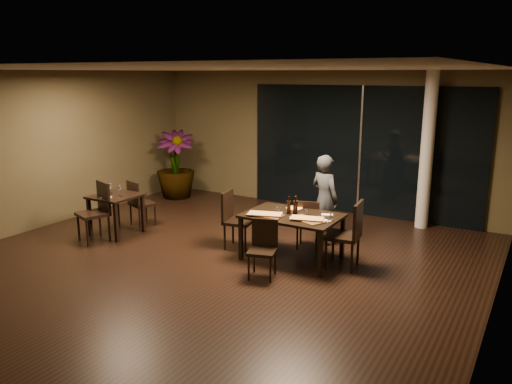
# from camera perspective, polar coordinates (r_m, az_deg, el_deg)

# --- Properties ---
(ground) EXTENTS (8.00, 8.00, 0.00)m
(ground) POSITION_cam_1_polar(r_m,az_deg,el_deg) (8.04, -4.99, -8.08)
(ground) COLOR black
(ground) RESTS_ON ground
(wall_back) EXTENTS (8.00, 0.10, 3.00)m
(wall_back) POSITION_cam_1_polar(r_m,az_deg,el_deg) (11.11, 7.18, 5.88)
(wall_back) COLOR #483F26
(wall_back) RESTS_ON ground
(wall_left) EXTENTS (0.10, 8.00, 3.00)m
(wall_left) POSITION_cam_1_polar(r_m,az_deg,el_deg) (10.49, -23.50, 4.43)
(wall_left) COLOR #483F26
(wall_left) RESTS_ON ground
(wall_right) EXTENTS (0.10, 8.00, 3.00)m
(wall_right) POSITION_cam_1_polar(r_m,az_deg,el_deg) (6.22, 26.61, -1.40)
(wall_right) COLOR #483F26
(wall_right) RESTS_ON ground
(ceiling) EXTENTS (8.00, 8.00, 0.04)m
(ceiling) POSITION_cam_1_polar(r_m,az_deg,el_deg) (7.48, -5.48, 13.98)
(ceiling) COLOR silver
(ceiling) RESTS_ON wall_back
(window_panel) EXTENTS (5.00, 0.06, 2.70)m
(window_panel) POSITION_cam_1_polar(r_m,az_deg,el_deg) (10.69, 11.89, 4.59)
(window_panel) COLOR black
(window_panel) RESTS_ON ground
(column) EXTENTS (0.24, 0.24, 3.00)m
(column) POSITION_cam_1_polar(r_m,az_deg,el_deg) (10.00, 18.95, 4.43)
(column) COLOR silver
(column) RESTS_ON ground
(main_table) EXTENTS (1.50, 1.00, 0.75)m
(main_table) POSITION_cam_1_polar(r_m,az_deg,el_deg) (7.97, 4.15, -3.11)
(main_table) COLOR black
(main_table) RESTS_ON ground
(side_table) EXTENTS (0.80, 0.80, 0.75)m
(side_table) POSITION_cam_1_polar(r_m,az_deg,el_deg) (9.59, -15.74, -1.07)
(side_table) COLOR black
(side_table) RESTS_ON ground
(chair_main_far) EXTENTS (0.49, 0.49, 0.87)m
(chair_main_far) POSITION_cam_1_polar(r_m,az_deg,el_deg) (8.51, 5.96, -3.42)
(chair_main_far) COLOR black
(chair_main_far) RESTS_ON ground
(chair_main_near) EXTENTS (0.49, 0.49, 0.85)m
(chair_main_near) POSITION_cam_1_polar(r_m,az_deg,el_deg) (7.37, 0.84, -6.10)
(chair_main_near) COLOR black
(chair_main_near) RESTS_ON ground
(chair_main_left) EXTENTS (0.54, 0.54, 0.99)m
(chair_main_left) POSITION_cam_1_polar(r_m,az_deg,el_deg) (8.55, -2.53, -2.81)
(chair_main_left) COLOR black
(chair_main_left) RESTS_ON ground
(chair_main_right) EXTENTS (0.54, 0.54, 1.06)m
(chair_main_right) POSITION_cam_1_polar(r_m,az_deg,el_deg) (7.75, 10.59, -4.44)
(chair_main_right) COLOR black
(chair_main_right) RESTS_ON ground
(chair_side_far) EXTENTS (0.53, 0.53, 0.91)m
(chair_side_far) POSITION_cam_1_polar(r_m,az_deg,el_deg) (10.02, -13.28, -0.99)
(chair_side_far) COLOR black
(chair_side_far) RESTS_ON ground
(chair_side_near) EXTENTS (0.62, 0.62, 1.06)m
(chair_side_near) POSITION_cam_1_polar(r_m,az_deg,el_deg) (9.34, -17.66, -1.79)
(chair_side_near) COLOR black
(chair_side_near) RESTS_ON ground
(diner) EXTENTS (0.63, 0.52, 1.58)m
(diner) POSITION_cam_1_polar(r_m,az_deg,el_deg) (8.78, 7.85, -0.86)
(diner) COLOR #292B2D
(diner) RESTS_ON ground
(potted_plant) EXTENTS (1.24, 1.24, 1.61)m
(potted_plant) POSITION_cam_1_polar(r_m,az_deg,el_deg) (12.11, -9.19, 3.11)
(potted_plant) COLOR #214717
(potted_plant) RESTS_ON ground
(pizza_board_left) EXTENTS (0.59, 0.32, 0.01)m
(pizza_board_left) POSITION_cam_1_polar(r_m,az_deg,el_deg) (7.88, 1.03, -2.66)
(pizza_board_left) COLOR #452C16
(pizza_board_left) RESTS_ON main_table
(pizza_board_right) EXTENTS (0.62, 0.48, 0.01)m
(pizza_board_right) POSITION_cam_1_polar(r_m,az_deg,el_deg) (7.67, 5.83, -3.17)
(pizza_board_right) COLOR #4F3519
(pizza_board_right) RESTS_ON main_table
(oblong_pizza_left) EXTENTS (0.56, 0.39, 0.02)m
(oblong_pizza_left) POSITION_cam_1_polar(r_m,az_deg,el_deg) (7.87, 1.03, -2.54)
(oblong_pizza_left) COLOR #6B0909
(oblong_pizza_left) RESTS_ON pizza_board_left
(oblong_pizza_right) EXTENTS (0.52, 0.35, 0.02)m
(oblong_pizza_right) POSITION_cam_1_polar(r_m,az_deg,el_deg) (7.67, 5.84, -3.05)
(oblong_pizza_right) COLOR maroon
(oblong_pizza_right) RESTS_ON pizza_board_right
(round_pizza) EXTENTS (0.26, 0.26, 0.01)m
(round_pizza) POSITION_cam_1_polar(r_m,az_deg,el_deg) (8.28, 4.39, -1.89)
(round_pizza) COLOR red
(round_pizza) RESTS_ON main_table
(bottle_a) EXTENTS (0.06, 0.06, 0.29)m
(bottle_a) POSITION_cam_1_polar(r_m,az_deg,el_deg) (7.95, 3.77, -1.50)
(bottle_a) COLOR black
(bottle_a) RESTS_ON main_table
(bottle_b) EXTENTS (0.06, 0.06, 0.29)m
(bottle_b) POSITION_cam_1_polar(r_m,az_deg,el_deg) (7.94, 4.49, -1.53)
(bottle_b) COLOR black
(bottle_b) RESTS_ON main_table
(bottle_c) EXTENTS (0.06, 0.06, 0.28)m
(bottle_c) POSITION_cam_1_polar(r_m,az_deg,el_deg) (8.02, 4.56, -1.42)
(bottle_c) COLOR black
(bottle_c) RESTS_ON main_table
(tumbler_left) EXTENTS (0.07, 0.07, 0.08)m
(tumbler_left) POSITION_cam_1_polar(r_m,az_deg,el_deg) (8.11, 2.53, -1.96)
(tumbler_left) COLOR white
(tumbler_left) RESTS_ON main_table
(tumbler_right) EXTENTS (0.08, 0.08, 0.09)m
(tumbler_right) POSITION_cam_1_polar(r_m,az_deg,el_deg) (7.92, 5.78, -2.35)
(tumbler_right) COLOR white
(tumbler_right) RESTS_ON main_table
(napkin_near) EXTENTS (0.20, 0.15, 0.01)m
(napkin_near) POSITION_cam_1_polar(r_m,az_deg,el_deg) (7.65, 7.89, -3.27)
(napkin_near) COLOR white
(napkin_near) RESTS_ON main_table
(napkin_far) EXTENTS (0.20, 0.16, 0.01)m
(napkin_far) POSITION_cam_1_polar(r_m,az_deg,el_deg) (7.97, 8.14, -2.60)
(napkin_far) COLOR silver
(napkin_far) RESTS_ON main_table
(wine_glass_a) EXTENTS (0.09, 0.09, 0.20)m
(wine_glass_a) POSITION_cam_1_polar(r_m,az_deg,el_deg) (9.67, -16.31, 0.38)
(wine_glass_a) COLOR white
(wine_glass_a) RESTS_ON side_table
(wine_glass_b) EXTENTS (0.09, 0.09, 0.20)m
(wine_glass_b) POSITION_cam_1_polar(r_m,az_deg,el_deg) (9.43, -15.28, 0.13)
(wine_glass_b) COLOR white
(wine_glass_b) RESTS_ON side_table
(side_napkin) EXTENTS (0.21, 0.16, 0.01)m
(side_napkin) POSITION_cam_1_polar(r_m,az_deg,el_deg) (9.39, -16.77, -0.60)
(side_napkin) COLOR white
(side_napkin) RESTS_ON side_table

